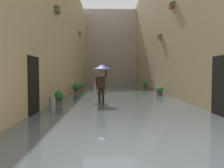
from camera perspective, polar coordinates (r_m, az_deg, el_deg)
ground_plane at (r=16.99m, az=0.74°, el=-2.53°), size 61.54×61.54×0.00m
flood_water at (r=16.99m, az=0.74°, el=-2.34°), size 7.41×30.61×0.11m
building_facade_left at (r=17.95m, az=14.73°, el=14.42°), size 2.04×28.61×10.45m
building_facade_right at (r=17.51m, az=-13.48°, el=12.39°), size 2.04×28.61×9.04m
building_facade_far at (r=30.30m, az=-0.24°, el=9.17°), size 10.21×1.80×9.83m
person_wading at (r=11.16m, az=-2.65°, el=1.75°), size 0.89×0.89×2.09m
potted_plant_far_right at (r=19.89m, az=-7.75°, el=-0.57°), size 0.44×0.44×0.71m
potted_plant_near_right at (r=10.97m, az=-13.46°, el=-3.46°), size 0.43×0.43×0.74m
potted_plant_mid_right at (r=16.39m, az=-9.06°, el=-1.12°), size 0.55×0.55×0.84m
potted_plant_near_left at (r=20.58m, az=8.45°, el=-0.32°), size 0.44×0.44×0.86m
potted_plant_far_left at (r=15.11m, az=12.04°, el=-1.77°), size 0.54×0.54×0.71m
mooring_bollard at (r=9.11m, az=-14.96°, el=-4.94°), size 0.23×0.23×0.77m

